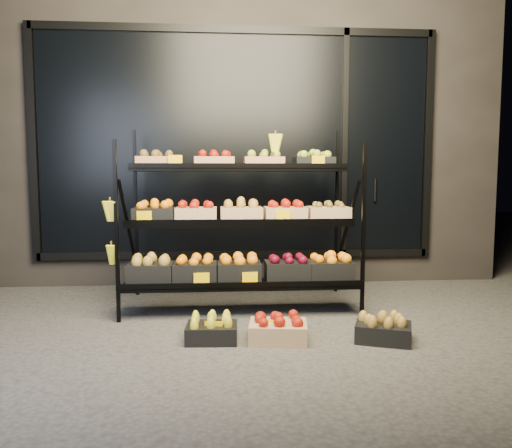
{
  "coord_description": "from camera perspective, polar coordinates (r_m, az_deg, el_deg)",
  "views": [
    {
      "loc": [
        -0.19,
        -3.92,
        1.21
      ],
      "look_at": [
        0.14,
        0.55,
        0.77
      ],
      "focal_mm": 35.0,
      "sensor_mm": 36.0,
      "label": 1
    }
  ],
  "objects": [
    {
      "name": "ground",
      "position": [
        4.11,
        -1.43,
        -11.55
      ],
      "size": [
        24.0,
        24.0,
        0.0
      ],
      "primitive_type": "plane",
      "color": "#514F4C",
      "rests_on": "ground"
    },
    {
      "name": "tag_floor_a",
      "position": [
        3.71,
        -4.86,
        -12.52
      ],
      "size": [
        0.13,
        0.01,
        0.12
      ],
      "primitive_type": "cube",
      "color": "#FFC500",
      "rests_on": "ground"
    },
    {
      "name": "tag_floor_b",
      "position": [
        3.72,
        1.69,
        -12.41
      ],
      "size": [
        0.13,
        0.01,
        0.12
      ],
      "primitive_type": "cube",
      "color": "#FFC500",
      "rests_on": "ground"
    },
    {
      "name": "display_rack",
      "position": [
        4.55,
        -1.95,
        0.23
      ],
      "size": [
        2.18,
        1.02,
        1.72
      ],
      "color": "black",
      "rests_on": "ground"
    },
    {
      "name": "floor_crate_midleft",
      "position": [
        3.73,
        -5.09,
        -11.91
      ],
      "size": [
        0.38,
        0.29,
        0.19
      ],
      "rotation": [
        0.0,
        0.0,
        -0.05
      ],
      "color": "black",
      "rests_on": "ground"
    },
    {
      "name": "floor_crate_right",
      "position": [
        3.83,
        14.35,
        -11.54
      ],
      "size": [
        0.47,
        0.41,
        0.2
      ],
      "rotation": [
        0.0,
        0.0,
        -0.36
      ],
      "color": "black",
      "rests_on": "ground"
    },
    {
      "name": "floor_crate_midright",
      "position": [
        3.72,
        2.54,
        -11.85
      ],
      "size": [
        0.45,
        0.36,
        0.21
      ],
      "rotation": [
        0.0,
        0.0,
        -0.14
      ],
      "color": "tan",
      "rests_on": "ground"
    },
    {
      "name": "building",
      "position": [
        6.54,
        -2.62,
        10.26
      ],
      "size": [
        6.0,
        2.08,
        3.5
      ],
      "color": "#2D2826",
      "rests_on": "ground"
    }
  ]
}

